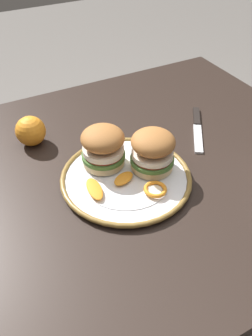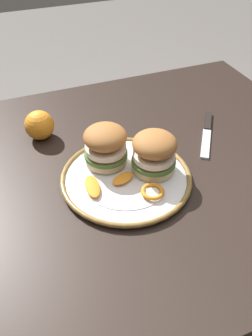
{
  "view_description": "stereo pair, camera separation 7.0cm",
  "coord_description": "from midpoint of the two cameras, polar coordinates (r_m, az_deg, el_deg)",
  "views": [
    {
      "loc": [
        0.27,
        0.6,
        1.34
      ],
      "look_at": [
        -0.03,
        0.04,
        0.8
      ],
      "focal_mm": 37.88,
      "sensor_mm": 36.0,
      "label": 1
    },
    {
      "loc": [
        0.2,
        0.63,
        1.34
      ],
      "look_at": [
        -0.03,
        0.04,
        0.8
      ],
      "focal_mm": 37.88,
      "sensor_mm": 36.0,
      "label": 2
    }
  ],
  "objects": [
    {
      "name": "ground_plane",
      "position": [
        1.49,
        -0.26,
        -23.24
      ],
      "size": [
        8.0,
        8.0,
        0.0
      ],
      "primitive_type": "plane",
      "color": "slate"
    },
    {
      "name": "dining_table",
      "position": [
        0.95,
        -0.37,
        -5.46
      ],
      "size": [
        1.25,
        0.91,
        0.76
      ],
      "color": "black",
      "rests_on": "ground"
    },
    {
      "name": "dinner_plate",
      "position": [
        0.84,
        2.37,
        -1.66
      ],
      "size": [
        0.31,
        0.31,
        0.02
      ],
      "color": "white",
      "rests_on": "dining_table"
    },
    {
      "name": "sandwich_half_left",
      "position": [
        0.85,
        -0.65,
        3.76
      ],
      "size": [
        0.15,
        0.15,
        0.1
      ],
      "color": "beige",
      "rests_on": "dinner_plate"
    },
    {
      "name": "sandwich_half_right",
      "position": [
        0.83,
        6.97,
        2.5
      ],
      "size": [
        0.15,
        0.15,
        0.1
      ],
      "color": "beige",
      "rests_on": "dinner_plate"
    },
    {
      "name": "orange_peel_curled",
      "position": [
        0.8,
        6.83,
        -3.88
      ],
      "size": [
        0.05,
        0.05,
        0.01
      ],
      "color": "orange",
      "rests_on": "dinner_plate"
    },
    {
      "name": "orange_peel_strip_long",
      "position": [
        0.81,
        -2.94,
        -3.05
      ],
      "size": [
        0.04,
        0.08,
        0.01
      ],
      "color": "orange",
      "rests_on": "dinner_plate"
    },
    {
      "name": "orange_peel_strip_short",
      "position": [
        0.82,
        1.92,
        -1.75
      ],
      "size": [
        0.07,
        0.05,
        0.01
      ],
      "color": "orange",
      "rests_on": "dinner_plate"
    },
    {
      "name": "whole_orange",
      "position": [
        0.99,
        -11.79,
        6.7
      ],
      "size": [
        0.08,
        0.08,
        0.08
      ],
      "primitive_type": "sphere",
      "color": "orange",
      "rests_on": "dining_table"
    },
    {
      "name": "table_knife",
      "position": [
        1.04,
        14.81,
        5.72
      ],
      "size": [
        0.14,
        0.19,
        0.01
      ],
      "color": "silver",
      "rests_on": "dining_table"
    }
  ]
}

